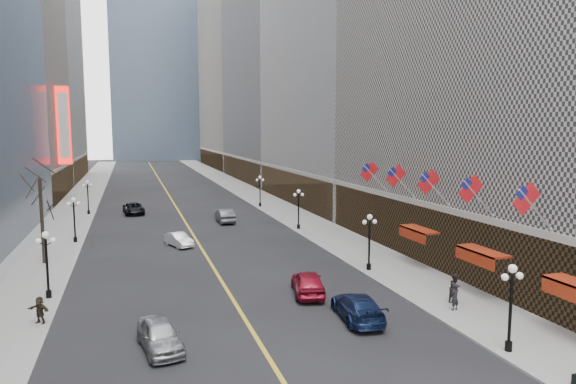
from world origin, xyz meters
TOP-DOWN VIEW (x-y plane):
  - sidewalk_east at (14.00, 70.00)m, footprint 6.00×230.00m
  - sidewalk_west at (-14.00, 70.00)m, footprint 6.00×230.00m
  - lane_line at (0.00, 80.00)m, footprint 0.25×200.00m
  - bldg_east_c at (29.88, 106.00)m, footprint 26.60×40.60m
  - bldg_east_d at (29.90, 149.00)m, footprint 26.60×46.60m
  - bldg_west_d at (-29.92, 121.00)m, footprint 26.60×38.60m
  - streetlamp_east_0 at (11.80, 14.00)m, footprint 1.26×0.44m
  - streetlamp_east_1 at (11.80, 30.00)m, footprint 1.26×0.44m
  - streetlamp_east_2 at (11.80, 48.00)m, footprint 1.26×0.44m
  - streetlamp_east_3 at (11.80, 66.00)m, footprint 1.26×0.44m
  - streetlamp_west_1 at (-11.80, 30.00)m, footprint 1.26×0.44m
  - streetlamp_west_2 at (-11.80, 48.00)m, footprint 1.26×0.44m
  - streetlamp_west_3 at (-11.80, 66.00)m, footprint 1.26×0.44m
  - flag_1 at (15.31, 17.00)m, footprint 2.87×0.12m
  - flag_2 at (15.31, 22.00)m, footprint 2.87×0.12m
  - flag_3 at (15.31, 27.00)m, footprint 2.87×0.12m
  - flag_4 at (15.31, 32.00)m, footprint 2.87×0.12m
  - flag_5 at (15.31, 37.00)m, footprint 2.87×0.12m
  - awning_b at (16.11, 22.00)m, footprint 1.40×4.00m
  - awning_c at (16.11, 30.00)m, footprint 1.40×4.00m
  - theatre_marquee at (-15.88, 80.00)m, footprint 2.00×0.55m
  - tree_west_far at (-13.50, 40.00)m, footprint 3.60×3.60m
  - car_nb_near at (-5.12, 19.75)m, footprint 2.54×4.79m
  - car_nb_mid at (-2.00, 43.67)m, footprint 2.74×4.27m
  - car_nb_far at (-6.03, 65.18)m, footprint 2.98×5.63m
  - car_sb_near at (6.48, 20.66)m, footprint 2.77×5.59m
  - car_sb_mid at (5.18, 25.95)m, footprint 2.99×5.29m
  - car_sb_far at (4.64, 55.24)m, footprint 1.82×5.07m
  - ped_ne_corner at (12.77, 19.95)m, footprint 0.72×0.60m
  - ped_east_walk at (13.66, 21.18)m, footprint 1.03×0.75m
  - ped_west_far at (-11.60, 25.16)m, footprint 1.46×1.18m

SIDE VIEW (x-z plane):
  - lane_line at x=0.00m, z-range 0.00..0.02m
  - sidewalk_east at x=14.00m, z-range 0.00..0.15m
  - sidewalk_west at x=-14.00m, z-range 0.00..0.15m
  - car_nb_mid at x=-2.00m, z-range 0.00..1.33m
  - car_nb_far at x=-6.03m, z-range 0.00..1.51m
  - car_nb_near at x=-5.12m, z-range 0.00..1.55m
  - car_sb_near at x=6.48m, z-range 0.00..1.56m
  - car_sb_far at x=4.64m, z-range 0.00..1.66m
  - car_sb_mid at x=5.18m, z-range 0.00..1.70m
  - ped_west_far at x=-11.60m, z-range 0.15..1.74m
  - ped_ne_corner at x=12.77m, z-range 0.15..1.85m
  - ped_east_walk at x=13.66m, z-range 0.15..2.04m
  - streetlamp_east_0 at x=11.80m, z-range 0.64..5.16m
  - streetlamp_east_1 at x=11.80m, z-range 0.64..5.16m
  - streetlamp_east_2 at x=11.80m, z-range 0.64..5.16m
  - streetlamp_east_3 at x=11.80m, z-range 0.64..5.16m
  - streetlamp_west_1 at x=-11.80m, z-range 0.64..5.16m
  - streetlamp_west_2 at x=-11.80m, z-range 0.64..5.16m
  - streetlamp_west_3 at x=-11.80m, z-range 0.64..5.16m
  - awning_b at x=16.11m, z-range 2.62..3.54m
  - awning_c at x=16.11m, z-range 2.62..3.54m
  - tree_west_far at x=-13.50m, z-range 2.28..10.20m
  - flag_1 at x=15.31m, z-range 5.85..8.72m
  - flag_2 at x=15.31m, z-range 5.85..8.72m
  - flag_3 at x=15.31m, z-range 5.85..8.72m
  - flag_4 at x=15.31m, z-range 5.85..8.72m
  - flag_5 at x=15.31m, z-range 5.85..8.72m
  - theatre_marquee at x=-15.88m, z-range 6.00..18.00m
  - bldg_east_c at x=29.88m, z-range -0.22..48.58m
  - bldg_east_d at x=29.90m, z-range -0.23..62.57m
  - bldg_west_d at x=-29.92m, z-range -0.23..72.57m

